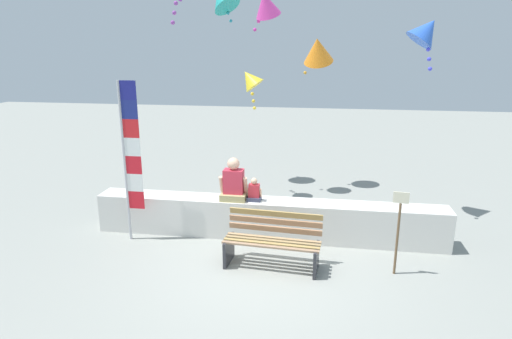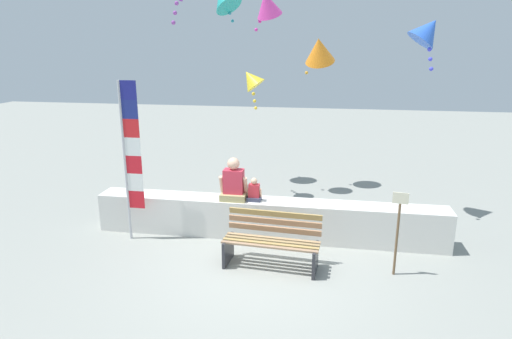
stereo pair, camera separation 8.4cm
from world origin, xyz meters
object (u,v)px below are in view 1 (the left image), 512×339
(person_adult, at_px, (234,183))
(kite_magenta, at_px, (266,4))
(park_bench, at_px, (273,242))
(kite_orange, at_px, (318,50))
(flag_banner, at_px, (129,154))
(kite_blue, at_px, (427,31))
(person_child, at_px, (254,192))
(kite_yellow, at_px, (250,79))
(sign_post, at_px, (398,227))

(person_adult, xyz_separation_m, kite_magenta, (0.24, 2.62, 3.41))
(park_bench, height_order, kite_orange, kite_orange)
(flag_banner, bearing_deg, kite_blue, 22.35)
(kite_magenta, bearing_deg, flag_banner, -123.94)
(flag_banner, height_order, kite_orange, kite_orange)
(park_bench, relative_size, person_child, 3.66)
(person_adult, distance_m, kite_orange, 4.35)
(kite_magenta, bearing_deg, kite_yellow, -134.78)
(kite_magenta, height_order, sign_post, kite_magenta)
(sign_post, bearing_deg, flag_banner, 172.79)
(park_bench, xyz_separation_m, kite_blue, (2.70, 2.82, 3.44))
(park_bench, bearing_deg, kite_magenta, 99.69)
(park_bench, height_order, kite_blue, kite_blue)
(park_bench, bearing_deg, sign_post, 0.35)
(person_adult, distance_m, kite_magenta, 4.30)
(kite_blue, bearing_deg, sign_post, -104.02)
(park_bench, relative_size, kite_yellow, 1.54)
(person_adult, height_order, person_child, person_adult)
(person_child, bearing_deg, person_adult, -179.93)
(person_adult, height_order, sign_post, person_adult)
(park_bench, xyz_separation_m, kite_yellow, (-0.95, 3.37, 2.42))
(person_child, height_order, kite_yellow, kite_yellow)
(sign_post, bearing_deg, person_child, 156.88)
(flag_banner, relative_size, kite_yellow, 2.81)
(park_bench, relative_size, kite_blue, 1.45)
(kite_yellow, relative_size, kite_blue, 0.94)
(park_bench, xyz_separation_m, sign_post, (1.99, 0.01, 0.41))
(flag_banner, height_order, kite_blue, kite_blue)
(kite_orange, bearing_deg, park_bench, -97.10)
(person_child, relative_size, flag_banner, 0.15)
(person_adult, bearing_deg, kite_orange, 66.87)
(park_bench, distance_m, kite_blue, 5.20)
(person_child, bearing_deg, park_bench, -65.69)
(person_child, bearing_deg, kite_blue, 28.90)
(kite_orange, bearing_deg, kite_blue, -36.23)
(park_bench, distance_m, sign_post, 2.03)
(kite_yellow, xyz_separation_m, sign_post, (2.94, -3.35, -2.02))
(park_bench, height_order, person_adult, person_adult)
(person_adult, bearing_deg, park_bench, -50.73)
(kite_orange, distance_m, kite_yellow, 1.92)
(person_adult, xyz_separation_m, kite_yellow, (-0.07, 2.30, 1.77))
(flag_banner, xyz_separation_m, sign_post, (4.69, -0.59, -0.86))
(park_bench, height_order, flag_banner, flag_banner)
(person_child, xyz_separation_m, kite_orange, (1.03, 3.33, 2.55))
(kite_orange, distance_m, kite_blue, 2.69)
(kite_blue, bearing_deg, park_bench, -133.66)
(person_child, relative_size, kite_magenta, 0.48)
(person_adult, relative_size, kite_magenta, 0.87)
(park_bench, bearing_deg, kite_yellow, 105.69)
(park_bench, xyz_separation_m, person_child, (-0.48, 1.07, 0.50))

